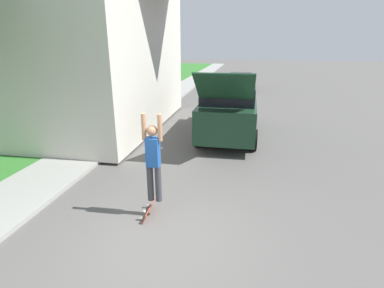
{
  "coord_description": "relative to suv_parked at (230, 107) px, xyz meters",
  "views": [
    {
      "loc": [
        1.58,
        -4.45,
        3.46
      ],
      "look_at": [
        0.27,
        2.4,
        1.08
      ],
      "focal_mm": 28.0,
      "sensor_mm": 36.0,
      "label": 1
    }
  ],
  "objects": [
    {
      "name": "car_down_street",
      "position": [
        -0.01,
        11.95,
        -0.52
      ],
      "size": [
        1.97,
        4.08,
        1.23
      ],
      "color": "black",
      "rests_on": "ground_plane"
    },
    {
      "name": "lawn",
      "position": [
        -8.88,
        -0.89,
        -1.08
      ],
      "size": [
        10.0,
        80.0,
        0.08
      ],
      "color": "#2D6B28",
      "rests_on": "ground_plane"
    },
    {
      "name": "ground_plane",
      "position": [
        -0.88,
        -6.89,
        -1.12
      ],
      "size": [
        120.0,
        120.0,
        0.0
      ],
      "primitive_type": "plane",
      "color": "#54514F"
    },
    {
      "name": "suv_parked",
      "position": [
        0.0,
        0.0,
        0.0
      ],
      "size": [
        2.1,
        5.84,
        2.69
      ],
      "color": "#193823",
      "rests_on": "ground_plane"
    },
    {
      "name": "house",
      "position": [
        -8.21,
        0.38,
        3.05
      ],
      "size": [
        11.34,
        9.14,
        7.9
      ],
      "color": "beige",
      "rests_on": "lawn"
    },
    {
      "name": "sidewalk",
      "position": [
        -4.48,
        -0.89,
        -1.07
      ],
      "size": [
        1.8,
        80.0,
        0.1
      ],
      "color": "gray",
      "rests_on": "ground_plane"
    },
    {
      "name": "skateboarder",
      "position": [
        -1.09,
        -6.09,
        0.17
      ],
      "size": [
        0.41,
        0.21,
        1.83
      ],
      "color": "#38383D",
      "rests_on": "ground_plane"
    },
    {
      "name": "skateboard",
      "position": [
        -1.24,
        -6.09,
        -1.0
      ],
      "size": [
        0.19,
        0.79,
        0.25
      ],
      "color": "#B73D23",
      "rests_on": "ground_plane"
    }
  ]
}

